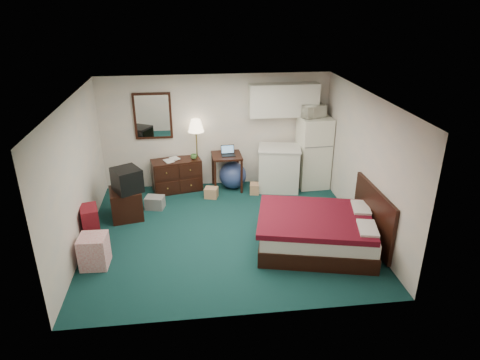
{
  "coord_description": "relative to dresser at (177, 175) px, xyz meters",
  "views": [
    {
      "loc": [
        -0.59,
        -6.84,
        4.03
      ],
      "look_at": [
        0.26,
        0.08,
        1.0
      ],
      "focal_mm": 32.0,
      "sensor_mm": 36.0,
      "label": 1
    }
  ],
  "objects": [
    {
      "name": "fridge",
      "position": [
        3.05,
        -0.1,
        0.44
      ],
      "size": [
        0.69,
        0.69,
        1.6
      ],
      "primitive_type": null,
      "rotation": [
        0.0,
        0.0,
        0.05
      ],
      "color": "white",
      "rests_on": "floor"
    },
    {
      "name": "exercise_ball",
      "position": [
        1.24,
        -0.02,
        -0.05
      ],
      "size": [
        0.61,
        0.61,
        0.61
      ],
      "primitive_type": "sphere",
      "rotation": [
        0.0,
        0.0,
        -0.0
      ],
      "color": "navy",
      "rests_on": "floor"
    },
    {
      "name": "desk",
      "position": [
        1.11,
        -0.05,
        0.04
      ],
      "size": [
        0.65,
        0.65,
        0.81
      ],
      "primitive_type": null,
      "rotation": [
        0.0,
        0.0,
        0.03
      ],
      "color": "black",
      "rests_on": "floor"
    },
    {
      "name": "book_b",
      "position": [
        -0.1,
        0.02,
        0.48
      ],
      "size": [
        0.16,
        0.1,
        0.23
      ],
      "primitive_type": "imported",
      "rotation": [
        0.0,
        0.0,
        0.48
      ],
      "color": "tan",
      "rests_on": "dresser"
    },
    {
      "name": "cardboard_box_a",
      "position": [
        0.73,
        -0.48,
        -0.25
      ],
      "size": [
        0.32,
        0.29,
        0.23
      ],
      "primitive_type": null,
      "rotation": [
        0.0,
        0.0,
        -0.29
      ],
      "color": "tan",
      "rests_on": "floor"
    },
    {
      "name": "tv_stand",
      "position": [
        -0.97,
        -1.15,
        -0.07
      ],
      "size": [
        0.69,
        0.74,
        0.58
      ],
      "primitive_type": null,
      "rotation": [
        0.0,
        0.0,
        0.2
      ],
      "color": "black",
      "rests_on": "floor"
    },
    {
      "name": "book_a",
      "position": [
        -0.23,
        -0.11,
        0.48
      ],
      "size": [
        0.17,
        0.09,
        0.25
      ],
      "primitive_type": "imported",
      "rotation": [
        0.0,
        0.0,
        0.43
      ],
      "color": "tan",
      "rests_on": "dresser"
    },
    {
      "name": "dresser",
      "position": [
        0.0,
        0.0,
        0.0
      ],
      "size": [
        1.13,
        0.69,
        0.72
      ],
      "primitive_type": null,
      "rotation": [
        0.0,
        0.0,
        0.21
      ],
      "color": "black",
      "rests_on": "floor"
    },
    {
      "name": "retail_box",
      "position": [
        -1.28,
        -2.77,
        -0.09
      ],
      "size": [
        0.44,
        0.44,
        0.53
      ],
      "primitive_type": null,
      "rotation": [
        0.0,
        0.0,
        -0.04
      ],
      "color": "white",
      "rests_on": "floor"
    },
    {
      "name": "cardboard_box_b",
      "position": [
        1.68,
        -0.39,
        -0.24
      ],
      "size": [
        0.23,
        0.26,
        0.23
      ],
      "primitive_type": null,
      "rotation": [
        0.0,
        0.0,
        -0.17
      ],
      "color": "tan",
      "rests_on": "floor"
    },
    {
      "name": "mug",
      "position": [
        0.39,
        0.02,
        0.43
      ],
      "size": [
        0.17,
        0.16,
        0.13
      ],
      "primitive_type": "imported",
      "rotation": [
        0.0,
        0.0,
        0.45
      ],
      "color": "#518440",
      "rests_on": "dresser"
    },
    {
      "name": "bed",
      "position": [
        2.4,
        -2.69,
        -0.06
      ],
      "size": [
        2.19,
        1.88,
        0.61
      ],
      "primitive_type": null,
      "rotation": [
        0.0,
        0.0,
        -0.23
      ],
      "color": "#4C0819",
      "rests_on": "floor"
    },
    {
      "name": "floor_lamp",
      "position": [
        0.47,
        0.07,
        0.44
      ],
      "size": [
        0.36,
        0.36,
        1.59
      ],
      "primitive_type": null,
      "rotation": [
        0.0,
        0.0,
        0.04
      ],
      "color": "#B69946",
      "rests_on": "floor"
    },
    {
      "name": "microwave",
      "position": [
        2.98,
        -0.08,
        1.41
      ],
      "size": [
        0.55,
        0.42,
        0.33
      ],
      "primitive_type": "imported",
      "rotation": [
        0.0,
        0.0,
        0.33
      ],
      "color": "white",
      "rests_on": "fridge"
    },
    {
      "name": "ceiling",
      "position": [
        0.92,
        -1.98,
        2.14
      ],
      "size": [
        5.0,
        4.5,
        0.01
      ],
      "primitive_type": "cube",
      "color": "silver",
      "rests_on": "walls"
    },
    {
      "name": "walls",
      "position": [
        0.92,
        -1.98,
        0.89
      ],
      "size": [
        5.01,
        4.51,
        2.5
      ],
      "color": "silver",
      "rests_on": "floor"
    },
    {
      "name": "upper_cabinets",
      "position": [
        2.37,
        0.1,
        1.59
      ],
      "size": [
        1.5,
        0.35,
        0.7
      ],
      "primitive_type": null,
      "color": "white",
      "rests_on": "walls"
    },
    {
      "name": "file_bin",
      "position": [
        -0.44,
        -0.84,
        -0.23
      ],
      "size": [
        0.42,
        0.35,
        0.25
      ],
      "primitive_type": null,
      "rotation": [
        0.0,
        0.0,
        -0.23
      ],
      "color": "gray",
      "rests_on": "floor"
    },
    {
      "name": "headboard",
      "position": [
        3.38,
        -2.69,
        0.19
      ],
      "size": [
        0.06,
        1.56,
        1.0
      ],
      "primitive_type": null,
      "color": "black",
      "rests_on": "walls"
    },
    {
      "name": "laptop",
      "position": [
        1.14,
        -0.1,
        0.55
      ],
      "size": [
        0.31,
        0.25,
        0.2
      ],
      "primitive_type": null,
      "rotation": [
        0.0,
        0.0,
        0.06
      ],
      "color": "black",
      "rests_on": "desk"
    },
    {
      "name": "suitcase",
      "position": [
        -1.44,
        -2.11,
        0.0
      ],
      "size": [
        0.38,
        0.5,
        0.72
      ],
      "primitive_type": null,
      "rotation": [
        0.0,
        0.0,
        0.26
      ],
      "color": "#5D0913",
      "rests_on": "floor"
    },
    {
      "name": "crt_tv",
      "position": [
        -0.9,
        -1.19,
        0.44
      ],
      "size": [
        0.68,
        0.69,
        0.45
      ],
      "primitive_type": null,
      "rotation": [
        0.0,
        0.0,
        0.51
      ],
      "color": "black",
      "rests_on": "tv_stand"
    },
    {
      "name": "kitchen_counter",
      "position": [
        2.26,
        -0.2,
        0.12
      ],
      "size": [
        0.98,
        0.82,
        0.95
      ],
      "primitive_type": null,
      "rotation": [
        0.0,
        0.0,
        -0.2
      ],
      "color": "white",
      "rests_on": "floor"
    },
    {
      "name": "mirror",
      "position": [
        -0.43,
        0.24,
        1.29
      ],
      "size": [
        0.8,
        0.06,
        1.0
      ],
      "primitive_type": null,
      "color": "white",
      "rests_on": "walls"
    },
    {
      "name": "floor",
      "position": [
        0.92,
        -1.98,
        -0.36
      ],
      "size": [
        5.0,
        4.5,
        0.01
      ],
      "primitive_type": "cube",
      "color": "black",
      "rests_on": "ground"
    }
  ]
}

